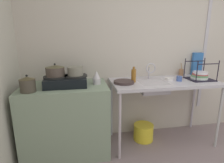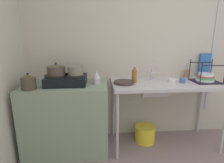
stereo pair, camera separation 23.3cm
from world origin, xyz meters
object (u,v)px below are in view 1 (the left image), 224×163
pot_on_right_burner (75,71)px  sink_basin (153,87)px  bucket_on_floor (143,132)px  cereal_box (197,64)px  faucet (150,69)px  pot_beside_stove (28,84)px  dish_rack (200,76)px  bottle_by_sink (134,75)px  small_bowl_on_drainboard (169,79)px  frying_pan (124,82)px  pot_on_left_burner (55,71)px  percolator (97,78)px  stove (66,81)px  utensil_jar (181,72)px  cup_by_rack (179,79)px

pot_on_right_burner → sink_basin: bearing=-2.0°
bucket_on_floor → cereal_box: bearing=12.9°
faucet → pot_beside_stove: bearing=-168.9°
dish_rack → bucket_on_floor: 1.15m
pot_beside_stove → bottle_by_sink: 1.29m
faucet → small_bowl_on_drainboard: (0.25, -0.08, -0.14)m
frying_pan → bucket_on_floor: (0.34, 0.09, -0.81)m
small_bowl_on_drainboard → bucket_on_floor: size_ratio=0.37×
frying_pan → pot_on_left_burner: bearing=178.5°
percolator → faucet: (0.76, 0.10, 0.07)m
percolator → dish_rack: bearing=-0.8°
stove → utensil_jar: (1.72, 0.27, -0.01)m
pot_beside_stove → faucet: size_ratio=0.82×
frying_pan → dish_rack: bearing=0.4°
cup_by_rack → utensil_jar: (0.21, 0.31, 0.02)m
faucet → cup_by_rack: size_ratio=3.15×
cup_by_rack → cereal_box: bearing=34.0°
utensil_jar → dish_rack: bearing=-68.2°
small_bowl_on_drainboard → frying_pan: bearing=-176.4°
sink_basin → dish_rack: bearing=1.7°
sink_basin → percolator: bearing=176.7°
cup_by_rack → pot_beside_stove: bearing=-175.3°
pot_beside_stove → pot_on_right_burner: bearing=21.2°
pot_beside_stove → cup_by_rack: 1.91m
faucet → cereal_box: (0.84, 0.17, 0.02)m
pot_on_left_burner → bottle_by_sink: pot_on_left_burner is taller
pot_beside_stove → cereal_box: (2.37, 0.48, 0.09)m
sink_basin → faucet: bearing=84.4°
faucet → sink_basin: bearing=-95.6°
pot_on_left_burner → small_bowl_on_drainboard: bearing=0.7°
faucet → cereal_box: 0.86m
faucet → cup_by_rack: 0.41m
percolator → cereal_box: size_ratio=0.48×
dish_rack → pot_on_right_burner: bearing=179.5°
stove → dish_rack: (1.83, -0.01, -0.01)m
dish_rack → sink_basin: bearing=-178.3°
faucet → utensil_jar: 0.61m
faucet → bucket_on_floor: 0.95m
percolator → cereal_box: bearing=9.6°
bottle_by_sink → bucket_on_floor: bottle_by_sink is taller
pot_beside_stove → frying_pan: size_ratio=0.73×
sink_basin → bottle_by_sink: bottle_by_sink is taller
stove → percolator: bearing=1.0°
bucket_on_floor → percolator: bearing=-174.8°
pot_beside_stove → frying_pan: 1.14m
cup_by_rack → stove: bearing=178.4°
stove → sink_basin: size_ratio=1.42×
stove → pot_beside_stove: size_ratio=2.71×
bottle_by_sink → small_bowl_on_drainboard: bearing=0.2°
cup_by_rack → bucket_on_floor: (-0.44, 0.11, -0.83)m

